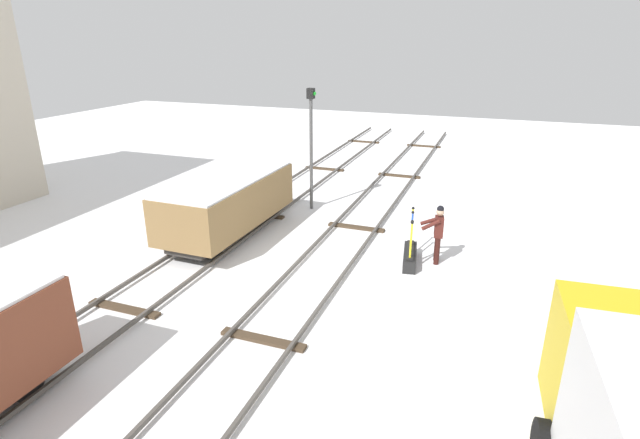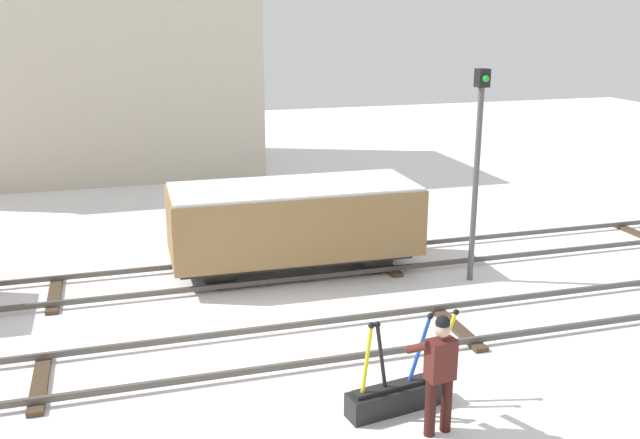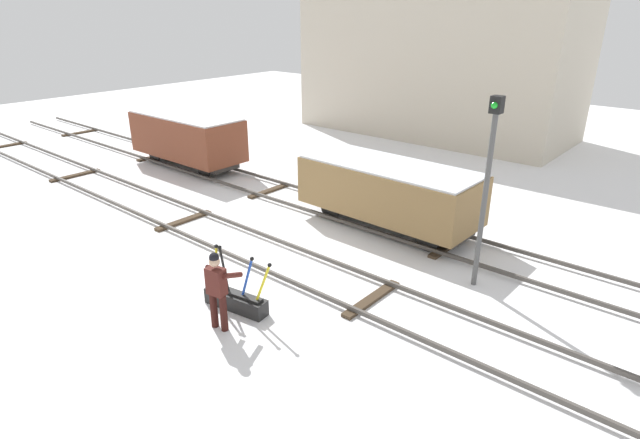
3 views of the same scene
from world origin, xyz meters
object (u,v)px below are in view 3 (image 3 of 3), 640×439
at_px(rail_worker, 218,286).
at_px(signal_post, 487,177).
at_px(switch_lever_frame, 236,299).
at_px(freight_car_near_switch, 388,191).
at_px(freight_car_mid_siding, 187,137).

xyz_separation_m(rail_worker, signal_post, (3.18, 5.06, 1.70)).
xyz_separation_m(switch_lever_frame, freight_car_near_switch, (-0.00, 5.88, 0.91)).
distance_m(rail_worker, signal_post, 6.21).
xyz_separation_m(rail_worker, freight_car_mid_siding, (-9.98, 6.56, 0.29)).
height_order(rail_worker, freight_car_mid_siding, freight_car_mid_siding).
xyz_separation_m(rail_worker, freight_car_near_switch, (-0.30, 6.56, 0.19)).
relative_size(signal_post, freight_car_near_switch, 0.83).
distance_m(signal_post, freight_car_mid_siding, 13.32).
relative_size(rail_worker, freight_car_mid_siding, 0.34).
bearing_deg(switch_lever_frame, signal_post, 42.39).
bearing_deg(freight_car_near_switch, switch_lever_frame, -88.89).
bearing_deg(signal_post, rail_worker, -122.14).
height_order(freight_car_near_switch, freight_car_mid_siding, freight_car_mid_siding).
distance_m(freight_car_near_switch, freight_car_mid_siding, 9.68).
distance_m(signal_post, freight_car_near_switch, 4.08).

